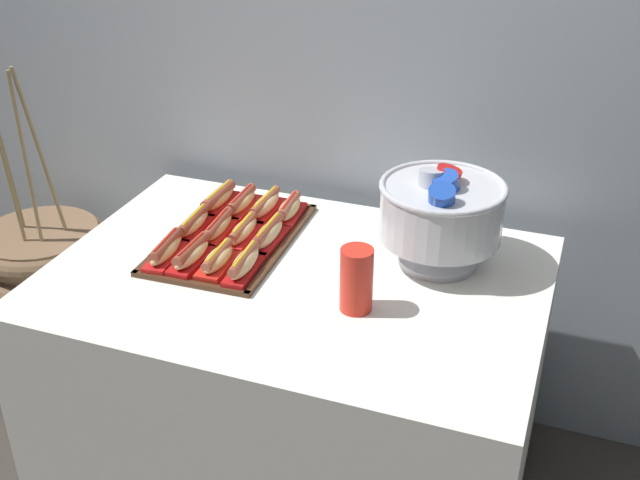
{
  "coord_description": "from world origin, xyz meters",
  "views": [
    {
      "loc": [
        0.66,
        -1.63,
        1.81
      ],
      "look_at": [
        0.06,
        0.03,
        0.85
      ],
      "focal_mm": 44.22,
      "sensor_mm": 36.0,
      "label": 1
    }
  ],
  "objects": [
    {
      "name": "hot_dog_0",
      "position": [
        -0.34,
        -0.06,
        0.79
      ],
      "size": [
        0.08,
        0.18,
        0.06
      ],
      "color": "red",
      "rests_on": "serving_tray"
    },
    {
      "name": "hot_dog_8",
      "position": [
        -0.35,
        0.27,
        0.79
      ],
      "size": [
        0.06,
        0.18,
        0.06
      ],
      "color": "#B21414",
      "rests_on": "serving_tray"
    },
    {
      "name": "floor_vase",
      "position": [
        -1.03,
        0.24,
        0.28
      ],
      "size": [
        0.54,
        0.54,
        1.15
      ],
      "color": "brown",
      "rests_on": "ground_plane"
    },
    {
      "name": "hot_dog_7",
      "position": [
        -0.12,
        0.11,
        0.79
      ],
      "size": [
        0.06,
        0.18,
        0.06
      ],
      "color": "red",
      "rests_on": "serving_tray"
    },
    {
      "name": "buffet_table",
      "position": [
        0.0,
        0.0,
        0.4
      ],
      "size": [
        1.28,
        0.89,
        0.75
      ],
      "color": "white",
      "rests_on": "ground_plane"
    },
    {
      "name": "hot_dog_2",
      "position": [
        -0.19,
        -0.06,
        0.79
      ],
      "size": [
        0.07,
        0.16,
        0.06
      ],
      "color": "red",
      "rests_on": "serving_tray"
    },
    {
      "name": "back_wall",
      "position": [
        0.0,
        0.58,
        1.3
      ],
      "size": [
        6.0,
        0.1,
        2.6
      ],
      "primitive_type": "cube",
      "color": "#9EA8B2",
      "rests_on": "ground_plane"
    },
    {
      "name": "hot_dog_5",
      "position": [
        -0.27,
        0.1,
        0.79
      ],
      "size": [
        0.07,
        0.18,
        0.06
      ],
      "color": "red",
      "rests_on": "serving_tray"
    },
    {
      "name": "hot_dog_4",
      "position": [
        -0.35,
        0.1,
        0.79
      ],
      "size": [
        0.07,
        0.18,
        0.06
      ],
      "color": "#B21414",
      "rests_on": "serving_tray"
    },
    {
      "name": "hot_dog_3",
      "position": [
        -0.12,
        -0.06,
        0.79
      ],
      "size": [
        0.07,
        0.18,
        0.06
      ],
      "color": "#B21414",
      "rests_on": "serving_tray"
    },
    {
      "name": "hot_dog_1",
      "position": [
        -0.27,
        -0.06,
        0.79
      ],
      "size": [
        0.06,
        0.17,
        0.06
      ],
      "color": "#B21414",
      "rests_on": "serving_tray"
    },
    {
      "name": "hot_dog_10",
      "position": [
        -0.2,
        0.27,
        0.79
      ],
      "size": [
        0.07,
        0.18,
        0.06
      ],
      "color": "red",
      "rests_on": "serving_tray"
    },
    {
      "name": "hot_dog_9",
      "position": [
        -0.28,
        0.27,
        0.79
      ],
      "size": [
        0.07,
        0.18,
        0.06
      ],
      "color": "red",
      "rests_on": "serving_tray"
    },
    {
      "name": "hot_dog_6",
      "position": [
        -0.2,
        0.11,
        0.79
      ],
      "size": [
        0.07,
        0.18,
        0.06
      ],
      "color": "red",
      "rests_on": "serving_tray"
    },
    {
      "name": "serving_tray",
      "position": [
        -0.24,
        0.1,
        0.76
      ],
      "size": [
        0.35,
        0.54,
        0.01
      ],
      "color": "#472B19",
      "rests_on": "buffet_table"
    },
    {
      "name": "hot_dog_11",
      "position": [
        -0.13,
        0.27,
        0.79
      ],
      "size": [
        0.08,
        0.17,
        0.06
      ],
      "color": "red",
      "rests_on": "serving_tray"
    },
    {
      "name": "cup_stack",
      "position": [
        0.2,
        -0.1,
        0.83
      ],
      "size": [
        0.08,
        0.08,
        0.16
      ],
      "color": "red",
      "rests_on": "buffet_table"
    },
    {
      "name": "punch_bowl",
      "position": [
        0.33,
        0.18,
        0.91
      ],
      "size": [
        0.33,
        0.33,
        0.27
      ],
      "color": "silver",
      "rests_on": "buffet_table"
    }
  ]
}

